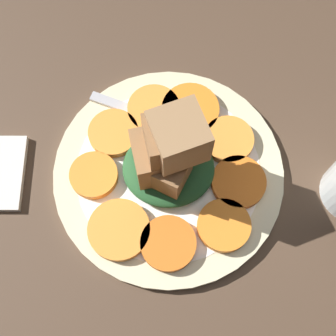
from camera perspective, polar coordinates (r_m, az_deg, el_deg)
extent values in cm
cube|color=#4C3828|center=(52.63, 0.00, -1.17)|extent=(120.00, 120.00, 2.00)
cylinder|color=beige|center=(51.21, 0.00, -0.62)|extent=(25.10, 25.10, 1.00)
cylinder|color=white|center=(51.17, 0.00, -0.60)|extent=(20.08, 20.08, 1.00)
cylinder|color=orange|center=(50.28, 8.53, -1.73)|extent=(5.83, 5.83, 0.97)
cylinder|color=orange|center=(51.92, 7.32, 3.42)|extent=(5.54, 5.54, 0.97)
cylinder|color=orange|center=(53.16, 2.68, 7.09)|extent=(6.49, 6.49, 0.97)
cylinder|color=orange|center=(53.16, -1.80, 7.16)|extent=(5.94, 5.94, 0.97)
cylinder|color=orange|center=(52.20, -6.71, 4.26)|extent=(5.57, 5.57, 0.97)
cylinder|color=orange|center=(50.61, -9.08, -0.88)|extent=(5.18, 5.18, 0.97)
cylinder|color=orange|center=(48.59, -6.05, -7.49)|extent=(6.44, 6.44, 0.97)
cylinder|color=orange|center=(48.03, 0.01, -9.18)|extent=(5.73, 5.73, 0.97)
cylinder|color=orange|center=(48.76, 6.77, -6.98)|extent=(5.55, 5.55, 0.97)
ellipsoid|color=#235128|center=(49.68, 0.00, 0.01)|extent=(9.83, 8.84, 2.07)
cube|color=brown|center=(46.49, -0.36, -0.31)|extent=(5.01, 5.01, 3.74)
cube|color=olive|center=(46.52, -1.32, 1.53)|extent=(5.71, 5.71, 4.77)
cube|color=#9E754C|center=(47.09, -0.05, 0.93)|extent=(4.07, 4.07, 3.33)
cube|color=#9E754C|center=(42.24, 1.21, 4.05)|extent=(6.10, 6.10, 4.72)
cube|color=brown|center=(42.74, 0.56, 3.14)|extent=(5.04, 5.04, 4.23)
cube|color=#B2B2B7|center=(53.37, -3.58, 6.76)|extent=(11.47, 5.32, 0.40)
cube|color=#B2B2B7|center=(52.28, 3.18, 4.39)|extent=(2.18, 2.67, 0.40)
cube|color=#B2B2B7|center=(52.48, 6.70, 4.19)|extent=(4.47, 1.98, 0.40)
cube|color=#B2B2B7|center=(52.20, 6.46, 3.57)|extent=(4.47, 1.98, 0.40)
cube|color=#B2B2B7|center=(51.93, 6.22, 2.94)|extent=(4.47, 1.98, 0.40)
cube|color=#B2B2B7|center=(51.66, 5.98, 2.31)|extent=(4.47, 1.98, 0.40)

